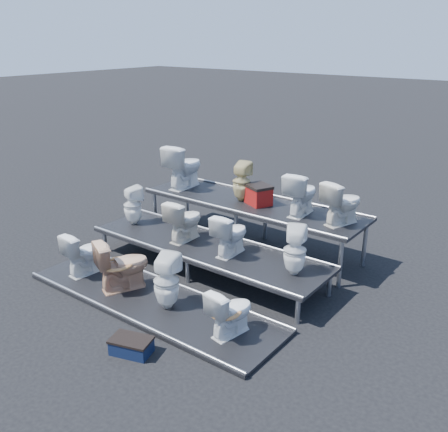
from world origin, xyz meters
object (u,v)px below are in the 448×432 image
Objects in this scene: toilet_4 at (133,205)px; toilet_7 at (295,250)px; toilet_11 at (342,203)px; toilet_10 at (301,193)px; toilet_9 at (242,182)px; toilet_0 at (85,252)px; red_crate at (258,196)px; toilet_2 at (167,281)px; step_stool at (131,347)px; toilet_3 at (231,311)px; toilet_8 at (184,166)px; toilet_1 at (123,265)px; toilet_6 at (231,234)px; toilet_5 at (184,220)px.

toilet_7 is at bearing -161.07° from toilet_4.
toilet_10 is at bearing 18.39° from toilet_11.
toilet_4 is at bearing 30.74° from toilet_9.
red_crate is at bearing -116.65° from toilet_0.
toilet_2 is 1.14m from step_stool.
red_crate reaches higher than step_stool.
red_crate is at bearing -125.89° from toilet_4.
toilet_3 is 1.53× the size of red_crate.
toilet_8 is at bearing 104.86° from step_stool.
toilet_3 is 2.98m from red_crate.
toilet_2 reaches higher than toilet_0.
toilet_8 is at bearing -44.50° from toilet_7.
toilet_9 is (0.35, 2.60, 0.76)m from toilet_1.
toilet_6 reaches higher than step_stool.
toilet_8 is 1.20× the size of toilet_9.
toilet_4 is at bearing -24.18° from toilet_1.
toilet_3 is 0.76× the size of toilet_8.
toilet_0 is 1.00× the size of toilet_9.
toilet_5 is (0.99, 1.30, 0.40)m from toilet_0.
toilet_3 is at bearing -38.71° from red_crate.
toilet_1 is at bearing 66.92° from toilet_11.
red_crate reaches higher than toilet_2.
toilet_4 reaches higher than toilet_1.
toilet_9 is 0.97× the size of toilet_10.
toilet_9 is at bearing -154.76° from red_crate.
toilet_2 is 2.67m from red_crate.
toilet_7 reaches higher than toilet_4.
toilet_8 reaches higher than toilet_6.
toilet_7 is at bearing -152.32° from toilet_0.
toilet_11 is at bearing -135.91° from toilet_0.
toilet_8 is 4.45m from step_stool.
toilet_7 is 1.36m from toilet_11.
toilet_4 is (-3.16, 1.30, 0.43)m from toilet_3.
toilet_8 reaches higher than toilet_9.
toilet_9 is (-0.72, 1.30, 0.42)m from toilet_6.
toilet_4 is 1.24m from toilet_5.
toilet_3 is at bearing 145.06° from toilet_5.
toilet_10 is at bearing -128.40° from toilet_0.
toilet_3 is at bearing 176.59° from toilet_4.
toilet_6 is (2.20, 0.00, -0.02)m from toilet_4.
step_stool is at bearing 165.56° from toilet_1.
toilet_8 reaches higher than toilet_5.
toilet_7 is at bearing -124.83° from toilet_1.
toilet_7 is at bearing 50.19° from step_stool.
toilet_0 is at bearing 90.55° from toilet_8.
toilet_1 is 2.03m from toilet_3.
toilet_3 reaches higher than step_stool.
toilet_1 is at bearing -16.32° from toilet_2.
toilet_7 is at bearing 179.17° from toilet_5.
toilet_11 reaches higher than toilet_6.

